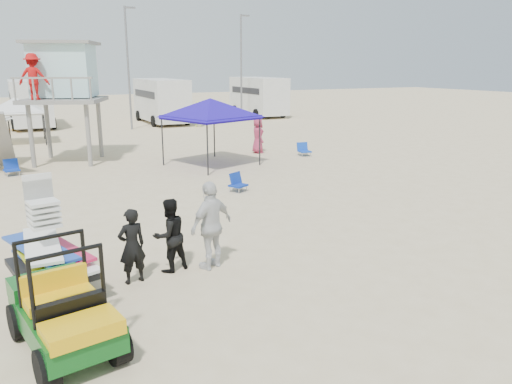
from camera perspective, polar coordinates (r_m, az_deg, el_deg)
name	(u,v)px	position (r m, az deg, el deg)	size (l,w,h in m)	color
ground	(303,296)	(9.73, 5.40, -11.72)	(140.00, 140.00, 0.00)	beige
utility_cart	(62,303)	(8.19, -21.32, -11.73)	(1.51, 2.42, 1.72)	#0C4E16
surf_trailer	(48,251)	(10.34, -22.65, -6.25)	(1.60, 2.48, 2.02)	black
man_left	(132,246)	(10.26, -14.00, -6.01)	(0.56, 0.37, 1.55)	black
man_mid	(170,235)	(10.67, -9.85, -4.89)	(0.77, 0.60, 1.58)	black
man_right	(211,225)	(10.66, -5.12, -3.80)	(1.12, 0.47, 1.92)	silver
lifeguard_tower	(59,75)	(23.97, -21.56, 12.32)	(4.17, 4.17, 5.16)	gray
canopy_blue	(210,102)	(21.67, -5.25, 10.24)	(4.01, 4.01, 3.30)	black
canopy_white_c	(15,100)	(30.85, -25.83, 9.44)	(2.93, 2.93, 2.95)	black
umbrella_b	(2,146)	(24.77, -27.07, 4.75)	(1.79, 1.83, 1.65)	orange
beach_chair_a	(11,167)	(22.14, -26.18, 2.54)	(0.64, 0.68, 0.64)	#0F33A4
beach_chair_b	(237,182)	(17.35, -2.20, 1.13)	(0.71, 0.79, 0.64)	#0E2C97
beach_chair_c	(304,149)	(24.33, 5.46, 4.88)	(0.60, 0.64, 0.64)	#103EB0
rv_mid_left	(30,101)	(38.99, -24.41, 9.42)	(2.65, 6.50, 3.25)	silver
rv_mid_right	(161,99)	(38.96, -10.80, 10.41)	(2.64, 7.00, 3.25)	silver
rv_far_right	(258,95)	(43.65, 0.26, 11.05)	(2.64, 6.60, 3.25)	silver
light_pole_left	(128,69)	(35.24, -14.39, 13.43)	(0.14, 0.14, 8.00)	slate
light_pole_right	(241,69)	(39.58, -1.70, 13.90)	(0.14, 0.14, 8.00)	slate
distant_beachgoers	(96,137)	(25.47, -17.78, 6.06)	(15.68, 12.45, 1.86)	#A72F4E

